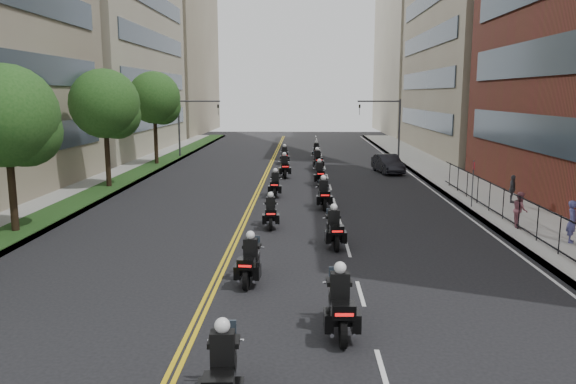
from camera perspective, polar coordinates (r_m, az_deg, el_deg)
name	(u,v)px	position (r m, az deg, el deg)	size (l,w,h in m)	color
ground	(239,371)	(13.18, -4.98, -17.62)	(160.00, 160.00, 0.00)	black
sidewalk_right	(464,187)	(38.58, 17.48, 0.51)	(4.00, 90.00, 0.15)	gray
sidewalk_left	(103,185)	(39.45, -18.33, 0.67)	(4.00, 90.00, 0.15)	gray
grass_strip	(114,184)	(39.17, -17.23, 0.80)	(2.00, 90.00, 0.04)	#1D3B15
building_right_tan	(503,4)	(63.52, 20.97, 17.38)	(15.11, 28.00, 30.00)	gray
building_right_far	(434,48)	(92.09, 14.61, 13.94)	(15.00, 28.00, 26.00)	gray
building_left_far	(154,49)	(92.87, -13.44, 13.95)	(16.00, 28.00, 26.00)	gray
iron_fence	(528,217)	(26.00, 23.20, -2.38)	(0.05, 28.00, 1.50)	black
street_trees	(73,112)	(32.69, -21.02, 7.61)	(4.40, 38.40, 7.98)	#322216
traffic_signal_right	(389,119)	(54.27, 10.27, 7.26)	(4.09, 0.20, 5.60)	#3F3F44
traffic_signal_left	(189,119)	(54.77, -10.05, 7.29)	(4.09, 0.20, 5.60)	#3F3F44
motorcycle_0	(222,375)	(11.52, -6.67, -17.94)	(0.60, 2.47, 1.82)	black
motorcycle_1	(340,306)	(14.68, 5.31, -11.48)	(0.59, 2.54, 1.88)	black
motorcycle_2	(250,263)	(18.43, -3.88, -7.17)	(0.60, 2.31, 1.71)	black
motorcycle_3	(334,230)	(22.66, 4.70, -3.87)	(0.63, 2.37, 1.75)	black
motorcycle_4	(271,213)	(25.90, -1.77, -2.19)	(0.57, 2.23, 1.64)	black
motorcycle_5	(324,195)	(30.18, 3.63, -0.35)	(0.59, 2.44, 1.80)	black
motorcycle_6	(275,185)	(33.63, -1.30, 0.67)	(0.53, 2.31, 1.70)	black
motorcycle_7	(319,174)	(38.09, 3.21, 1.79)	(0.59, 2.38, 1.76)	black
motorcycle_8	(284,167)	(41.37, -0.36, 2.51)	(0.70, 2.53, 1.86)	black
motorcycle_9	(317,161)	(45.50, 3.00, 3.16)	(0.73, 2.49, 1.84)	black
motorcycle_10	(285,156)	(49.24, -0.36, 3.65)	(0.59, 2.38, 1.75)	black
motorcycle_11	(316,152)	(53.34, 2.90, 4.12)	(0.54, 2.36, 1.74)	black
parked_sedan	(388,164)	(44.40, 10.11, 2.84)	(1.52, 4.36, 1.44)	black
pedestrian_a	(572,222)	(25.39, 26.91, -2.69)	(0.63, 0.41, 1.72)	#45447D
pedestrian_b	(520,209)	(27.36, 22.51, -1.64)	(0.78, 0.61, 1.61)	#93505D
pedestrian_c	(512,189)	(33.27, 21.84, 0.29)	(0.90, 0.38, 1.54)	#3E3E45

